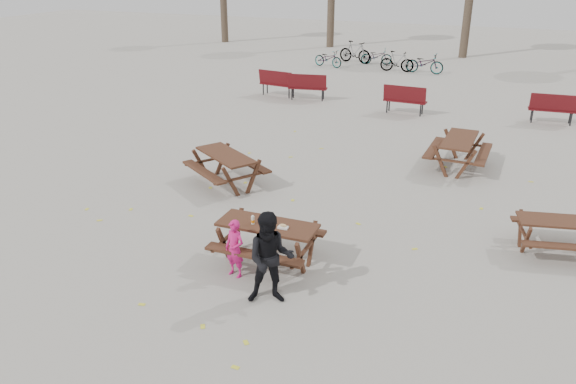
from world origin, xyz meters
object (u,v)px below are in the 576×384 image
at_px(picnic_table_east, 560,236).
at_px(picnic_table_north, 226,169).
at_px(picnic_table_far, 458,153).
at_px(food_tray, 283,227).
at_px(child, 235,249).
at_px(main_picnic_table, 268,233).
at_px(soda_bottle, 253,220).
at_px(adult, 271,259).

bearing_deg(picnic_table_east, picnic_table_north, 162.30).
xyz_separation_m(picnic_table_east, picnic_table_far, (-2.30, 4.04, 0.07)).
height_order(picnic_table_north, picnic_table_far, picnic_table_far).
relative_size(picnic_table_north, picnic_table_far, 0.97).
bearing_deg(picnic_table_far, food_tray, 162.78).
bearing_deg(child, picnic_table_east, 43.43).
bearing_deg(picnic_table_far, main_picnic_table, 160.00).
bearing_deg(picnic_table_north, soda_bottle, -21.60).
height_order(food_tray, picnic_table_east, food_tray).
distance_m(soda_bottle, adult, 1.32).
distance_m(main_picnic_table, food_tray, 0.40).
xyz_separation_m(main_picnic_table, picnic_table_east, (4.97, 2.36, -0.25)).
xyz_separation_m(main_picnic_table, soda_bottle, (-0.24, -0.11, 0.26)).
xyz_separation_m(adult, picnic_table_north, (-3.02, 4.24, -0.39)).
height_order(soda_bottle, picnic_table_east, soda_bottle).
bearing_deg(picnic_table_far, adult, 167.06).
distance_m(main_picnic_table, picnic_table_north, 3.95).
bearing_deg(food_tray, soda_bottle, -176.09).
relative_size(main_picnic_table, child, 1.70).
distance_m(soda_bottle, picnic_table_far, 7.14).
xyz_separation_m(food_tray, child, (-0.67, -0.59, -0.26)).
relative_size(child, picnic_table_north, 0.58).
relative_size(soda_bottle, picnic_table_far, 0.09).
bearing_deg(adult, main_picnic_table, 93.63).
distance_m(food_tray, picnic_table_north, 4.23).
bearing_deg(adult, picnic_table_east, 16.25).
distance_m(picnic_table_east, picnic_table_north, 7.47).
xyz_separation_m(food_tray, adult, (0.23, -1.09, -0.00)).
height_order(child, picnic_table_east, child).
relative_size(food_tray, picnic_table_far, 0.10).
bearing_deg(adult, picnic_table_north, 103.12).
bearing_deg(child, picnic_table_far, 80.70).
distance_m(main_picnic_table, picnic_table_far, 6.94).
bearing_deg(soda_bottle, food_tray, 3.91).
relative_size(soda_bottle, adult, 0.11).
bearing_deg(picnic_table_north, adult, -20.95).
height_order(food_tray, adult, adult).
xyz_separation_m(main_picnic_table, picnic_table_north, (-2.46, 3.09, -0.19)).
relative_size(food_tray, adult, 0.11).
bearing_deg(adult, soda_bottle, 105.03).
distance_m(food_tray, child, 0.93).
bearing_deg(picnic_table_far, child, 159.59).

